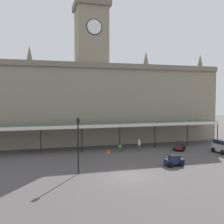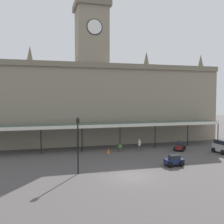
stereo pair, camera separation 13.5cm
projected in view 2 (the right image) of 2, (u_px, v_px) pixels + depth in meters
The scene contains 10 objects.
ground_plane at pixel (131, 176), 24.40m from camera, with size 140.00×140.00×0.00m, color #4C4747.
station_building at pixel (92, 99), 42.51m from camera, with size 42.50×6.88×22.50m.
entrance_canopy at pixel (99, 124), 37.25m from camera, with size 38.02×3.26×3.71m.
car_silver_van at pixel (221, 147), 34.46m from camera, with size 1.71×2.46×1.77m.
car_navy_sedan at pixel (174, 161), 28.04m from camera, with size 2.07×1.54×1.19m.
car_maroon_estate at pixel (180, 146), 36.26m from camera, with size 2.31×2.41×1.27m.
pedestrian_crossing_forecourt at pixel (139, 145), 35.78m from camera, with size 0.34×0.37×1.67m.
victorian_lamppost at pixel (78, 139), 25.02m from camera, with size 0.30×0.30×5.51m.
traffic_cone at pixel (108, 151), 34.25m from camera, with size 0.40×0.40×0.73m, color orange.
planter_forecourt_centre at pixel (120, 148), 35.41m from camera, with size 0.60×0.60×0.96m.
Camera 2 is at (-8.08, -22.69, 7.42)m, focal length 41.71 mm.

